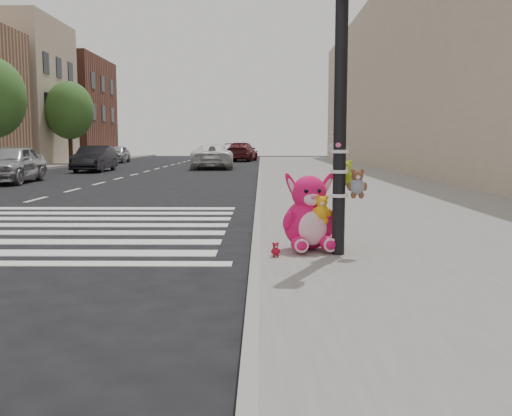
# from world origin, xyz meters

# --- Properties ---
(ground) EXTENTS (120.00, 120.00, 0.00)m
(ground) POSITION_xyz_m (0.00, 0.00, 0.00)
(ground) COLOR black
(ground) RESTS_ON ground
(sidewalk_near) EXTENTS (7.00, 80.00, 0.14)m
(sidewalk_near) POSITION_xyz_m (5.00, 10.00, 0.07)
(sidewalk_near) COLOR slate
(sidewalk_near) RESTS_ON ground
(curb_edge) EXTENTS (0.12, 80.00, 0.15)m
(curb_edge) POSITION_xyz_m (1.55, 10.00, 0.07)
(curb_edge) COLOR gray
(curb_edge) RESTS_ON ground
(bld_far_d) EXTENTS (6.00, 8.00, 10.00)m
(bld_far_d) POSITION_xyz_m (-15.50, 35.00, 5.00)
(bld_far_d) COLOR #BEA891
(bld_far_d) RESTS_ON ground
(bld_far_e) EXTENTS (6.00, 10.00, 9.00)m
(bld_far_e) POSITION_xyz_m (-15.50, 46.00, 4.50)
(bld_far_e) COLOR brown
(bld_far_e) RESTS_ON ground
(bld_near) EXTENTS (5.00, 60.00, 10.00)m
(bld_near) POSITION_xyz_m (10.50, 20.00, 5.00)
(bld_near) COLOR #BEA891
(bld_near) RESTS_ON ground
(signal_pole) EXTENTS (0.67, 0.49, 4.00)m
(signal_pole) POSITION_xyz_m (2.61, 1.81, 1.82)
(signal_pole) COLOR black
(signal_pole) RESTS_ON sidewalk_near
(tree_far_c) EXTENTS (3.20, 3.20, 5.44)m
(tree_far_c) POSITION_xyz_m (-11.20, 33.00, 3.65)
(tree_far_c) COLOR #382619
(tree_far_c) RESTS_ON sidewalk_far
(pink_bunny) EXTENTS (0.75, 0.84, 1.04)m
(pink_bunny) POSITION_xyz_m (2.26, 2.10, 0.57)
(pink_bunny) COLOR #E5135D
(pink_bunny) RESTS_ON sidewalk_near
(red_teddy) EXTENTS (0.15, 0.12, 0.18)m
(red_teddy) POSITION_xyz_m (1.80, 1.60, 0.23)
(red_teddy) COLOR #AE1128
(red_teddy) RESTS_ON sidewalk_near
(car_silver_far) EXTENTS (2.03, 4.43, 1.47)m
(car_silver_far) POSITION_xyz_m (-7.96, 16.35, 0.74)
(car_silver_far) COLOR #A6A7AB
(car_silver_far) RESTS_ON ground
(car_dark_far) EXTENTS (1.46, 4.17, 1.37)m
(car_dark_far) POSITION_xyz_m (-7.21, 24.83, 0.69)
(car_dark_far) COLOR black
(car_dark_far) RESTS_ON ground
(car_white_near) EXTENTS (2.69, 5.30, 1.44)m
(car_white_near) POSITION_xyz_m (-1.26, 28.30, 0.72)
(car_white_near) COLOR white
(car_white_near) RESTS_ON ground
(car_maroon_near) EXTENTS (2.77, 5.46, 1.52)m
(car_maroon_near) POSITION_xyz_m (0.00, 41.65, 0.76)
(car_maroon_near) COLOR #55181C
(car_maroon_near) RESTS_ON ground
(car_silver_deep) EXTENTS (1.76, 4.00, 1.34)m
(car_silver_deep) POSITION_xyz_m (-9.38, 38.03, 0.67)
(car_silver_deep) COLOR #9D9DA2
(car_silver_deep) RESTS_ON ground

